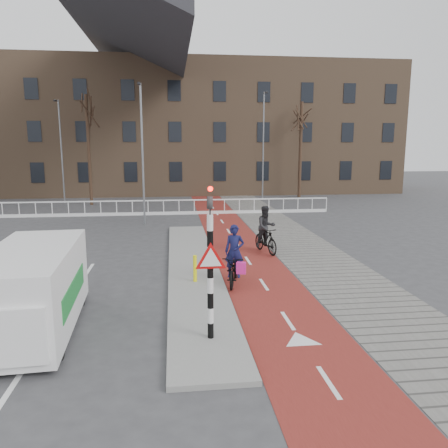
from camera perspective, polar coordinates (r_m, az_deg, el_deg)
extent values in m
plane|color=#38383A|center=(12.36, 0.24, -11.08)|extent=(120.00, 120.00, 0.00)
cube|color=maroon|center=(22.08, 0.93, -1.46)|extent=(2.50, 60.00, 0.01)
cube|color=slate|center=(22.62, 7.98, -1.27)|extent=(3.00, 60.00, 0.01)
cube|color=gray|center=(16.07, -4.00, -5.79)|extent=(1.80, 16.00, 0.12)
cylinder|color=black|center=(9.91, -1.80, -7.01)|extent=(0.14, 0.14, 2.88)
imported|color=black|center=(9.52, -1.86, 3.62)|extent=(0.13, 0.16, 0.80)
cylinder|color=#FF0C05|center=(9.36, -1.79, 4.61)|extent=(0.11, 0.02, 0.11)
cylinder|color=#F7F20D|center=(14.25, -3.81, -5.81)|extent=(0.12, 0.12, 0.87)
imported|color=black|center=(14.31, 1.37, -5.93)|extent=(1.10, 1.99, 0.99)
imported|color=#13153F|center=(14.15, 1.38, -3.57)|extent=(0.71, 0.56, 1.73)
cube|color=#DE1F8F|center=(13.77, 2.25, -5.75)|extent=(0.33, 0.26, 0.36)
imported|color=black|center=(18.44, 5.46, -2.07)|extent=(1.03, 1.94, 1.12)
imported|color=black|center=(18.33, 5.49, -0.36)|extent=(1.01, 0.88, 1.76)
cube|color=white|center=(11.62, -23.73, -7.65)|extent=(2.18, 4.89, 1.91)
cube|color=#1C8233|center=(11.40, -18.99, -8.19)|extent=(0.19, 3.06, 0.55)
cylinder|color=black|center=(10.22, -21.02, -14.51)|extent=(0.28, 0.68, 0.67)
cylinder|color=black|center=(13.55, -25.26, -8.65)|extent=(0.28, 0.68, 0.67)
cylinder|color=black|center=(13.21, -18.36, -8.66)|extent=(0.28, 0.68, 0.67)
cube|color=silver|center=(28.87, -13.89, 2.93)|extent=(28.00, 0.08, 0.08)
cube|color=silver|center=(28.99, -13.82, 1.26)|extent=(28.00, 0.10, 0.20)
cube|color=#7F6047|center=(43.48, -9.08, 12.15)|extent=(46.00, 10.00, 12.00)
cylinder|color=black|center=(34.44, -17.25, 9.12)|extent=(0.23, 0.23, 8.13)
cylinder|color=black|center=(38.57, 9.95, 9.47)|extent=(0.28, 0.28, 8.10)
cylinder|color=slate|center=(25.24, -10.59, 8.78)|extent=(0.12, 0.12, 7.82)
cylinder|color=slate|center=(36.27, -20.44, 8.75)|extent=(0.12, 0.12, 7.84)
cylinder|color=slate|center=(36.44, 5.14, 10.01)|extent=(0.12, 0.12, 8.69)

